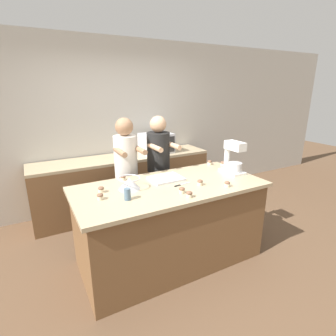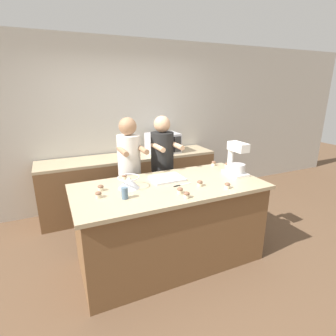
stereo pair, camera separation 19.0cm
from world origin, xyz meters
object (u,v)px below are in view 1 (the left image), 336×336
Objects in this scene: knife at (181,185)px; baking_tray at (166,178)px; cupcake_0 at (200,182)px; cupcake_7 at (189,194)px; cupcake_6 at (100,196)px; stand_mixer at (233,159)px; cupcake_1 at (182,190)px; cupcake_3 at (101,189)px; cupcake_8 at (123,178)px; cupcake_2 at (210,162)px; person_left at (127,175)px; cupcake_5 at (223,164)px; microwave_oven at (156,143)px; drinking_glass at (127,194)px; cupcake_4 at (227,184)px; mixing_bowl at (129,183)px; person_right at (159,171)px.

baking_tray is at bearing 105.10° from knife.
cupcake_7 is at bearing -142.34° from cupcake_0.
baking_tray is 0.84m from cupcake_6.
stand_mixer is 6.27× the size of cupcake_1.
cupcake_8 is (0.31, 0.23, 0.00)m from cupcake_3.
cupcake_2 is at bearing 15.28° from cupcake_6.
person_left is 25.31× the size of cupcake_7.
cupcake_3 is (-1.57, -0.27, 0.00)m from cupcake_2.
cupcake_2 is (0.57, 0.58, 0.00)m from cupcake_0.
microwave_oven is at bearing 108.24° from cupcake_5.
microwave_oven is 8.11× the size of cupcake_1.
drinking_glass is 0.35m from cupcake_3.
cupcake_0 and cupcake_5 have the same top height.
knife is 0.94m from cupcake_5.
person_left is at bearing 115.32° from baking_tray.
drinking_glass reaches higher than cupcake_4.
cupcake_8 is (-1.29, 0.39, -0.14)m from stand_mixer.
cupcake_3 is at bearing 143.32° from cupcake_7.
mixing_bowl is 3.70× the size of cupcake_2.
drinking_glass reaches higher than cupcake_0.
drinking_glass is at bearing -174.20° from stand_mixer.
person_right is 1.28m from cupcake_6.
cupcake_0 is 0.87m from cupcake_8.
person_right is 1.13m from cupcake_4.
cupcake_2 is (1.40, 0.57, -0.02)m from drinking_glass.
cupcake_0 and cupcake_2 have the same top height.
person_left reaches higher than knife.
cupcake_3 is at bearing 158.29° from cupcake_4.
microwave_oven is at bearing 65.92° from person_right.
cupcake_8 is at bearing 176.19° from cupcake_5.
baking_tray is 5.81× the size of cupcake_0.
cupcake_0 and cupcake_3 have the same top height.
person_left is 0.47m from person_right.
cupcake_8 is at bearing -178.28° from cupcake_2.
cupcake_2 and cupcake_3 have the same top height.
drinking_glass is 1.81× the size of cupcake_8.
cupcake_2 is (0.75, 0.48, 0.03)m from knife.
drinking_glass is 1.81× the size of cupcake_7.
person_right is at bearing 71.60° from baking_tray.
baking_tray is at bearing 125.29° from cupcake_0.
person_right reaches higher than cupcake_6.
baking_tray is at bearing 8.55° from mixing_bowl.
microwave_oven is 8.11× the size of cupcake_0.
knife is (0.54, -0.16, -0.06)m from mixing_bowl.
person_right is 0.71m from cupcake_2.
stand_mixer is 6.27× the size of cupcake_4.
cupcake_0 is at bearing -20.29° from mixing_bowl.
person_left is 0.97m from drinking_glass.
cupcake_1 is (-0.58, -1.76, -0.10)m from microwave_oven.
cupcake_8 is (-0.45, 0.21, 0.01)m from baking_tray.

